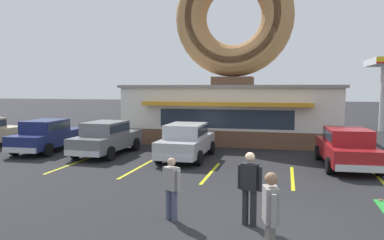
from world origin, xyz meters
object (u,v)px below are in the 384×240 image
at_px(pedestrian_hooded_kid, 171,186).
at_px(pedestrian_leather_jacket_man, 271,215).
at_px(car_navy, 47,134).
at_px(car_silver, 186,140).
at_px(car_grey, 106,137).
at_px(pedestrian_blue_sweater_man, 250,185).
at_px(trash_bin, 119,135).
at_px(car_red, 347,146).

bearing_deg(pedestrian_hooded_kid, pedestrian_leather_jacket_man, -38.62).
distance_m(car_navy, pedestrian_hooded_kid, 11.91).
relative_size(car_navy, car_silver, 1.02).
bearing_deg(car_grey, pedestrian_leather_jacket_man, -50.00).
bearing_deg(pedestrian_blue_sweater_man, trash_bin, 127.89).
bearing_deg(car_grey, trash_bin, 105.34).
relative_size(car_silver, pedestrian_leather_jacket_man, 2.59).
distance_m(car_silver, trash_bin, 5.90).
bearing_deg(car_red, pedestrian_leather_jacket_man, -105.65).
xyz_separation_m(car_red, pedestrian_hooded_kid, (-5.08, -7.45, -0.03)).
bearing_deg(car_navy, car_red, -1.39).
bearing_deg(trash_bin, car_grey, -74.66).
relative_size(car_red, pedestrian_blue_sweater_man, 2.67).
bearing_deg(car_silver, pedestrian_blue_sweater_man, -64.83).
xyz_separation_m(car_navy, car_grey, (3.33, -0.08, 0.00)).
bearing_deg(pedestrian_leather_jacket_man, car_grey, 130.00).
height_order(car_navy, pedestrian_hooded_kid, car_navy).
bearing_deg(car_navy, pedestrian_blue_sweater_man, -35.27).
bearing_deg(pedestrian_hooded_kid, car_red, 55.71).
relative_size(pedestrian_blue_sweater_man, trash_bin, 1.79).
xyz_separation_m(car_navy, pedestrian_leather_jacket_man, (11.45, -9.75, 0.11)).
distance_m(car_silver, pedestrian_leather_jacket_man, 10.45).
bearing_deg(car_grey, car_red, -1.42).
xyz_separation_m(car_silver, pedestrian_hooded_kid, (1.67, -7.65, -0.03)).
distance_m(car_navy, car_silver, 7.34).
distance_m(car_navy, car_grey, 3.34).
bearing_deg(car_grey, car_navy, 178.70).
bearing_deg(pedestrian_leather_jacket_man, trash_bin, 124.92).
xyz_separation_m(car_navy, trash_bin, (2.45, 3.14, -0.37)).
bearing_deg(car_red, pedestrian_hooded_kid, -124.29).
bearing_deg(pedestrian_hooded_kid, car_silver, 102.29).
xyz_separation_m(car_red, pedestrian_leather_jacket_man, (-2.64, -9.41, 0.11)).
distance_m(pedestrian_blue_sweater_man, pedestrian_leather_jacket_man, 2.12).
distance_m(car_grey, pedestrian_leather_jacket_man, 12.63).
bearing_deg(car_navy, pedestrian_leather_jacket_man, -40.41).
xyz_separation_m(car_navy, pedestrian_hooded_kid, (9.00, -7.80, -0.03)).
xyz_separation_m(car_grey, pedestrian_blue_sweater_man, (7.55, -7.63, 0.10)).
bearing_deg(trash_bin, pedestrian_leather_jacket_man, -55.08).
height_order(car_navy, trash_bin, car_navy).
height_order(pedestrian_hooded_kid, pedestrian_leather_jacket_man, pedestrian_leather_jacket_man).
bearing_deg(pedestrian_blue_sweater_man, car_red, 66.51).
relative_size(pedestrian_blue_sweater_man, pedestrian_hooded_kid, 1.13).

